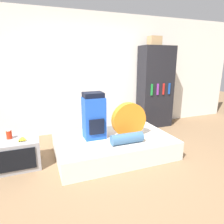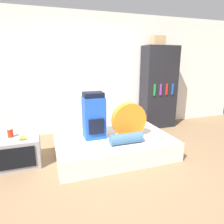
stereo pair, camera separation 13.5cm
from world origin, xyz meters
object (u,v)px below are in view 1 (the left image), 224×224
at_px(backpack, 94,116).
at_px(cardboard_box, 155,41).
at_px(tent_bag, 129,120).
at_px(bookshelf, 155,87).
at_px(sleeping_roll, 127,138).
at_px(television, 18,153).
at_px(canister, 9,134).

distance_m(backpack, cardboard_box, 2.40).
relative_size(tent_bag, bookshelf, 0.31).
height_order(sleeping_roll, television, sleeping_roll).
xyz_separation_m(television, canister, (-0.10, 0.08, 0.29)).
height_order(backpack, cardboard_box, cardboard_box).
bearing_deg(sleeping_roll, canister, 162.47).
relative_size(canister, bookshelf, 0.07).
bearing_deg(cardboard_box, sleeping_roll, -133.04).
height_order(tent_bag, bookshelf, bookshelf).
xyz_separation_m(sleeping_roll, cardboard_box, (1.33, 1.42, 1.62)).
relative_size(backpack, television, 1.22).
height_order(sleeping_roll, bookshelf, bookshelf).
distance_m(sleeping_roll, canister, 1.80).
bearing_deg(tent_bag, cardboard_box, 44.63).
height_order(tent_bag, sleeping_roll, tent_bag).
height_order(backpack, television, backpack).
bearing_deg(bookshelf, backpack, -151.02).
xyz_separation_m(backpack, canister, (-1.30, 0.12, -0.19)).
bearing_deg(sleeping_roll, backpack, 134.47).
bearing_deg(backpack, bookshelf, 28.98).
xyz_separation_m(sleeping_roll, bookshelf, (1.43, 1.44, 0.56)).
height_order(backpack, canister, backpack).
xyz_separation_m(canister, cardboard_box, (3.04, 0.88, 1.51)).
bearing_deg(sleeping_roll, television, 164.12).
xyz_separation_m(bookshelf, cardboard_box, (-0.10, -0.02, 1.06)).
bearing_deg(canister, cardboard_box, 16.07).
height_order(canister, bookshelf, bookshelf).
xyz_separation_m(canister, bookshelf, (3.15, 0.90, 0.45)).
bearing_deg(bookshelf, television, -162.14).
bearing_deg(cardboard_box, backpack, -150.20).
bearing_deg(tent_bag, backpack, 164.42).
height_order(television, bookshelf, bookshelf).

